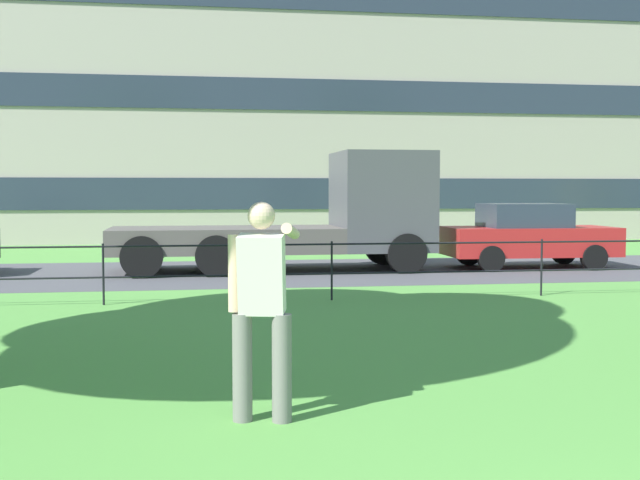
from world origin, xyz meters
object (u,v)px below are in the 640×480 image
at_px(flatbed_truck_far_left, 320,218).
at_px(person_thrower, 262,303).
at_px(car_red_left, 528,235).
at_px(apartment_building_background, 272,67).

bearing_deg(flatbed_truck_far_left, person_thrower, -100.94).
bearing_deg(flatbed_truck_far_left, car_red_left, -2.62).
bearing_deg(car_red_left, flatbed_truck_far_left, 177.38).
height_order(flatbed_truck_far_left, car_red_left, flatbed_truck_far_left).
xyz_separation_m(flatbed_truck_far_left, car_red_left, (5.02, -0.23, -0.44)).
relative_size(person_thrower, apartment_building_background, 0.05).
bearing_deg(person_thrower, car_red_left, 57.95).
bearing_deg(person_thrower, apartment_building_background, 84.42).
height_order(person_thrower, car_red_left, person_thrower).
relative_size(person_thrower, car_red_left, 0.44).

